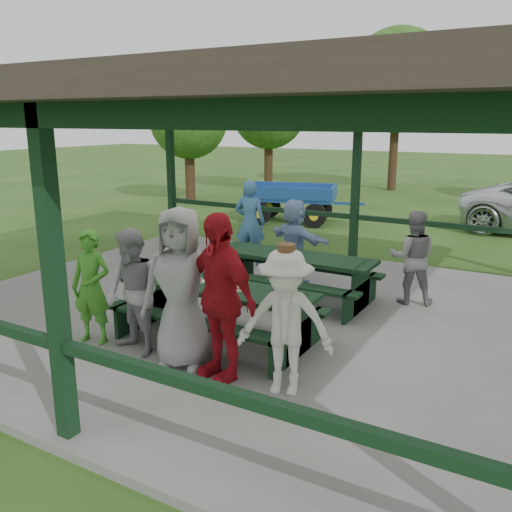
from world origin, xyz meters
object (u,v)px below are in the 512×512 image
Objects in this scene: spectator_blue at (250,223)px; farm_trailer at (291,202)px; picnic_table_near at (218,305)px; contestant_grey_mid at (181,288)px; contestant_red at (219,297)px; contestant_green at (91,287)px; picnic_table_far at (292,271)px; contestant_grey_left at (133,293)px; spectator_lblue at (294,241)px; spectator_grey at (413,257)px; contestant_white_fedora at (285,322)px.

farm_trailer is (-1.59, 5.06, -0.36)m from spectator_blue.
farm_trailer reaches higher than picnic_table_near.
contestant_grey_mid is at bearing 97.71° from spectator_blue.
contestant_red is 0.55× the size of farm_trailer.
picnic_table_near is 1.80× the size of contestant_green.
picnic_table_near is 1.00m from contestant_grey_mid.
picnic_table_near is at bearing 18.61° from contestant_green.
picnic_table_near and picnic_table_far have the same top height.
contestant_green is 0.73m from contestant_grey_left.
spectator_lblue is (0.33, 3.83, -0.04)m from contestant_grey_left.
spectator_lblue reaches higher than farm_trailer.
picnic_table_near is 1.66m from contestant_green.
contestant_grey_left is (-0.76, -2.90, 0.32)m from picnic_table_far.
spectator_grey is (1.73, 0.78, 0.27)m from picnic_table_far.
contestant_grey_mid is (-0.03, -2.87, 0.48)m from picnic_table_far.
contestant_red is 1.27× the size of spectator_lblue.
spectator_lblue reaches higher than picnic_table_far.
spectator_blue is at bearing 138.08° from picnic_table_far.
picnic_table_far is at bearing 71.57° from contestant_grey_mid.
spectator_blue is (-0.95, 4.43, 0.06)m from contestant_grey_left.
contestant_grey_mid is at bearing 45.35° from spectator_grey.
contestant_green is at bearing 29.86° from spectator_grey.
spectator_lblue is at bearing 78.12° from contestant_grey_mid.
contestant_grey_left is 1.05× the size of spectator_lblue.
contestant_green reaches higher than farm_trailer.
picnic_table_far is 0.78× the size of farm_trailer.
contestant_red is at bearing -54.81° from picnic_table_near.
farm_trailer is (-2.54, 9.49, -0.30)m from contestant_grey_left.
contestant_green is at bearing 162.94° from contestant_grey_mid.
contestant_white_fedora is at bearing 20.70° from contestant_red.
spectator_blue is (-1.59, 3.53, 0.38)m from picnic_table_near.
contestant_white_fedora is 0.96× the size of spectator_blue.
spectator_lblue is at bearing 97.75° from contestant_grey_left.
contestant_white_fedora is at bearing -13.61° from contestant_green.
contestant_white_fedora is 5.33m from spectator_blue.
contestant_grey_left reaches higher than picnic_table_near.
picnic_table_near is 1.01× the size of picnic_table_far.
contestant_green is 0.79× the size of contestant_red.
contestant_green is at bearing -117.29° from picnic_table_far.
contestant_green is 1.01× the size of spectator_grey.
spectator_grey is at bearing 68.26° from contestant_white_fedora.
contestant_grey_left reaches higher than picnic_table_far.
contestant_red is 1.16× the size of contestant_white_fedora.
spectator_grey is (1.76, 3.65, -0.21)m from contestant_grey_mid.
picnic_table_near is at bearing 133.84° from contestant_white_fedora.
contestant_white_fedora reaches higher than spectator_lblue.
spectator_lblue is at bearing -22.79° from spectator_grey.
contestant_grey_mid is at bearing -166.78° from contestant_red.
contestant_grey_mid is (0.72, 0.03, 0.16)m from contestant_grey_left.
spectator_blue reaches higher than spectator_lblue.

